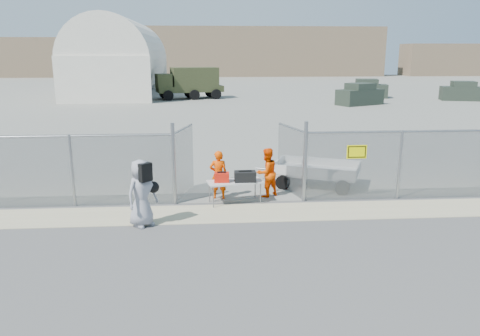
{
  "coord_description": "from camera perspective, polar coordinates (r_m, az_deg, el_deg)",
  "views": [
    {
      "loc": [
        -1.02,
        -11.76,
        4.54
      ],
      "look_at": [
        0.0,
        2.0,
        1.1
      ],
      "focal_mm": 35.0,
      "sensor_mm": 36.0,
      "label": 1
    }
  ],
  "objects": [
    {
      "name": "parked_vehicle_near",
      "position": [
        42.47,
        14.4,
        8.69
      ],
      "size": [
        4.46,
        3.47,
        1.84
      ],
      "primitive_type": null,
      "rotation": [
        0.0,
        0.0,
        0.46
      ],
      "color": "#2A342A",
      "rests_on": "ground"
    },
    {
      "name": "black_duffel",
      "position": [
        14.19,
        0.63,
        -1.04
      ],
      "size": [
        0.65,
        0.38,
        0.31
      ],
      "primitive_type": "cube",
      "rotation": [
        0.0,
        0.0,
        0.01
      ],
      "color": "black",
      "rests_on": "folding_table"
    },
    {
      "name": "parked_vehicle_mid",
      "position": [
        49.44,
        15.16,
        9.32
      ],
      "size": [
        4.33,
        2.67,
        1.82
      ],
      "primitive_type": null,
      "rotation": [
        0.0,
        0.0,
        -0.22
      ],
      "color": "#2A342A",
      "rests_on": "ground"
    },
    {
      "name": "parked_vehicle_far",
      "position": [
        49.79,
        25.52,
        8.46
      ],
      "size": [
        4.24,
        2.75,
        1.77
      ],
      "primitive_type": null,
      "rotation": [
        0.0,
        0.0,
        -0.27
      ],
      "color": "#2A342A",
      "rests_on": "ground"
    },
    {
      "name": "tarmac_inside",
      "position": [
        53.96,
        -3.19,
        9.17
      ],
      "size": [
        160.0,
        80.0,
        0.01
      ],
      "primitive_type": "cube",
      "color": "gray",
      "rests_on": "ground"
    },
    {
      "name": "ground",
      "position": [
        12.65,
        0.68,
        -7.04
      ],
      "size": [
        160.0,
        160.0,
        0.0
      ],
      "primitive_type": "plane",
      "color": "#494949"
    },
    {
      "name": "quonset_hangar",
      "position": [
        52.53,
        -14.47,
        12.99
      ],
      "size": [
        9.0,
        18.0,
        8.0
      ],
      "primitive_type": null,
      "color": "silver",
      "rests_on": "ground"
    },
    {
      "name": "chain_link_fence",
      "position": [
        14.22,
        0.0,
        0.0
      ],
      "size": [
        40.0,
        0.2,
        2.2
      ],
      "primitive_type": null,
      "color": "gray",
      "rests_on": "ground"
    },
    {
      "name": "orange_bag",
      "position": [
        14.16,
        -2.25,
        -1.14
      ],
      "size": [
        0.46,
        0.32,
        0.28
      ],
      "primitive_type": "cube",
      "rotation": [
        0.0,
        0.0,
        -0.04
      ],
      "color": "red",
      "rests_on": "folding_table"
    },
    {
      "name": "dirt_strip",
      "position": [
        13.58,
        0.31,
        -5.5
      ],
      "size": [
        44.0,
        1.6,
        0.01
      ],
      "primitive_type": "cube",
      "color": "#BBB08A",
      "rests_on": "ground"
    },
    {
      "name": "visitor",
      "position": [
        12.65,
        -11.92,
        -3.01
      ],
      "size": [
        1.04,
        1.03,
        1.82
      ],
      "primitive_type": "imported",
      "rotation": [
        0.0,
        0.0,
        0.76
      ],
      "color": "#93939C",
      "rests_on": "ground"
    },
    {
      "name": "military_truck",
      "position": [
        46.84,
        -6.15,
        10.23
      ],
      "size": [
        6.74,
        3.79,
        3.04
      ],
      "primitive_type": null,
      "rotation": [
        0.0,
        0.0,
        0.24
      ],
      "color": "#353B1F",
      "rests_on": "ground"
    },
    {
      "name": "distant_hills",
      "position": [
        89.96,
        -0.43,
        13.99
      ],
      "size": [
        140.0,
        6.0,
        9.0
      ],
      "primitive_type": null,
      "color": "#7F684F",
      "rests_on": "ground"
    },
    {
      "name": "utility_trailer",
      "position": [
        16.4,
        9.33,
        -0.66
      ],
      "size": [
        4.1,
        3.19,
        0.89
      ],
      "primitive_type": null,
      "rotation": [
        0.0,
        0.0,
        -0.41
      ],
      "color": "silver",
      "rests_on": "ground"
    },
    {
      "name": "security_worker_left",
      "position": [
        14.71,
        -2.64,
        -0.84
      ],
      "size": [
        0.59,
        0.4,
        1.55
      ],
      "primitive_type": "imported",
      "rotation": [
        0.0,
        0.0,
        3.09
      ],
      "color": "#FF4900",
      "rests_on": "ground"
    },
    {
      "name": "security_worker_right",
      "position": [
        14.94,
        3.27,
        -0.56
      ],
      "size": [
        0.97,
        0.92,
        1.58
      ],
      "primitive_type": "imported",
      "rotation": [
        0.0,
        0.0,
        3.7
      ],
      "color": "#FF4900",
      "rests_on": "ground"
    },
    {
      "name": "folding_table",
      "position": [
        14.36,
        -0.63,
        -2.96
      ],
      "size": [
        1.76,
        1.0,
        0.7
      ],
      "primitive_type": null,
      "rotation": [
        0.0,
        0.0,
        0.19
      ],
      "color": "silver",
      "rests_on": "ground"
    }
  ]
}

